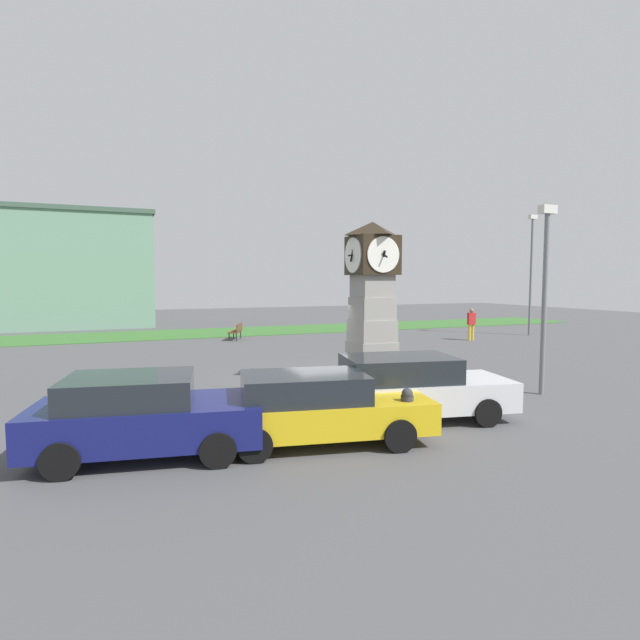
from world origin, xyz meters
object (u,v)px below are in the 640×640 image
object	(u,v)px
clock_tower	(372,302)
car_by_building	(409,387)
car_navy_sedan	(143,415)
street_lamp_far_side	(531,267)
bollard_near_tower	(407,416)
bollard_mid_row	(421,404)
street_lamp_near_road	(545,284)
bollard_far_row	(429,391)
pedestrian_near_bench	(471,322)
bollard_end_row	(437,377)
bench	(237,330)
car_near_tower	(316,407)

from	to	relation	value
clock_tower	car_by_building	distance (m)	4.36
clock_tower	car_navy_sedan	xyz separation A→B (m)	(-6.95, -3.99, -1.81)
street_lamp_far_side	car_navy_sedan	bearing A→B (deg)	-150.05
bollard_near_tower	bollard_mid_row	xyz separation A→B (m)	(1.10, 1.13, -0.12)
clock_tower	street_lamp_near_road	xyz separation A→B (m)	(3.90, -3.02, 0.57)
bollard_far_row	car_by_building	size ratio (longest dim) A/B	0.20
car_navy_sedan	pedestrian_near_bench	distance (m)	21.37
bollard_end_row	street_lamp_near_road	world-z (taller)	street_lamp_near_road
car_by_building	street_lamp_near_road	xyz separation A→B (m)	(4.97, 0.79, 2.39)
bench	car_near_tower	bearing A→B (deg)	-98.02
bollard_near_tower	bollard_end_row	world-z (taller)	bollard_end_row
bollard_near_tower	pedestrian_near_bench	xyz separation A→B (m)	(12.67, 13.55, 0.42)
car_near_tower	pedestrian_near_bench	bearing A→B (deg)	41.75
car_by_building	street_lamp_near_road	world-z (taller)	street_lamp_near_road
car_by_building	street_lamp_far_side	xyz separation A→B (m)	(16.53, 12.74, 3.28)
bench	car_navy_sedan	bearing A→B (deg)	-108.31
bollard_near_tower	car_navy_sedan	distance (m)	5.05
bollard_near_tower	bollard_far_row	world-z (taller)	bollard_near_tower
car_navy_sedan	bench	bearing A→B (deg)	71.69
bollard_mid_row	bollard_end_row	bearing A→B (deg)	46.81
car_by_building	bench	xyz separation A→B (m)	(-0.12, 17.21, -0.25)
bollard_near_tower	bollard_far_row	xyz separation A→B (m)	(1.94, 2.05, -0.09)
bollard_far_row	pedestrian_near_bench	world-z (taller)	pedestrian_near_bench
bollard_near_tower	car_by_building	world-z (taller)	car_by_building
bollard_near_tower	car_navy_sedan	bearing A→B (deg)	164.54
bench	street_lamp_far_side	distance (m)	17.60
bollard_end_row	street_lamp_near_road	size ratio (longest dim) A/B	0.21
bollard_far_row	bollard_near_tower	bearing A→B (deg)	-133.52
car_by_building	pedestrian_near_bench	bearing A→B (deg)	45.89
car_by_building	bollard_far_row	bearing A→B (deg)	29.28
pedestrian_near_bench	bollard_end_row	bearing A→B (deg)	-132.92
clock_tower	bollard_near_tower	world-z (taller)	clock_tower
bollard_end_row	bollard_far_row	bearing A→B (deg)	-133.72
bollard_mid_row	street_lamp_near_road	bearing A→B (deg)	13.65
bollard_near_tower	car_near_tower	size ratio (longest dim) A/B	0.25
clock_tower	bollard_end_row	size ratio (longest dim) A/B	4.41
bollard_end_row	street_lamp_far_side	world-z (taller)	street_lamp_far_side
bollard_mid_row	street_lamp_near_road	xyz separation A→B (m)	(4.88, 1.18, 2.70)
bollard_near_tower	bench	world-z (taller)	bollard_near_tower
bollard_near_tower	pedestrian_near_bench	size ratio (longest dim) A/B	0.66
clock_tower	bench	world-z (taller)	clock_tower
bollard_far_row	car_by_building	xyz separation A→B (m)	(-0.93, -0.52, 0.28)
bollard_mid_row	bollard_far_row	world-z (taller)	bollard_far_row
car_near_tower	street_lamp_far_side	size ratio (longest dim) A/B	0.66
bollard_near_tower	street_lamp_far_side	distance (m)	22.88
bollard_mid_row	car_navy_sedan	distance (m)	5.98
bollard_far_row	car_near_tower	xyz separation A→B (m)	(-3.58, -1.27, 0.24)
car_near_tower	bench	xyz separation A→B (m)	(2.53, 17.96, -0.21)
bollard_near_tower	car_near_tower	bearing A→B (deg)	154.67
bollard_far_row	bollard_mid_row	bearing A→B (deg)	-132.57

